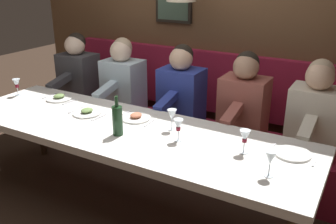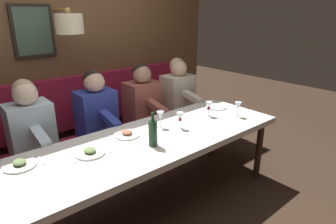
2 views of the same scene
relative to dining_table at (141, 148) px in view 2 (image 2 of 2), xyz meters
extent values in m
plane|color=#332319|center=(0.00, 0.00, -0.68)|extent=(12.00, 12.00, 0.00)
cube|color=silver|center=(0.00, 0.00, 0.03)|extent=(0.90, 2.93, 0.06)
cylinder|color=#352416|center=(-0.35, -1.37, -0.34)|extent=(0.07, 0.07, 0.68)
cylinder|color=#352416|center=(0.35, -1.37, -0.34)|extent=(0.07, 0.07, 0.68)
cube|color=maroon|center=(0.89, 0.00, -0.46)|extent=(0.52, 3.13, 0.45)
cube|color=brown|center=(1.48, 0.00, 0.77)|extent=(0.10, 4.33, 2.90)
cube|color=maroon|center=(1.39, 0.00, 0.09)|extent=(0.10, 3.13, 0.64)
cube|color=black|center=(1.42, 0.35, 0.94)|extent=(0.04, 0.42, 0.54)
cube|color=#384C3D|center=(1.40, 0.35, 0.94)|extent=(0.01, 0.36, 0.48)
cylinder|color=#A37F38|center=(1.25, 0.09, 1.16)|extent=(0.35, 0.02, 0.02)
cylinder|color=beige|center=(1.08, 0.09, 1.02)|extent=(0.28, 0.28, 0.20)
sphere|color=#A37F38|center=(1.08, 0.09, 1.15)|extent=(0.06, 0.06, 0.06)
cube|color=beige|center=(0.89, -1.24, 0.05)|extent=(0.30, 0.40, 0.56)
sphere|color=#D1A889|center=(0.87, -1.24, 0.43)|extent=(0.22, 0.22, 0.22)
sphere|color=tan|center=(0.90, -1.24, 0.46)|extent=(0.20, 0.20, 0.20)
cube|color=beige|center=(0.60, -1.24, 0.09)|extent=(0.33, 0.09, 0.14)
cube|color=#934C42|center=(0.89, -0.65, 0.05)|extent=(0.30, 0.40, 0.56)
sphere|color=#A37A60|center=(0.87, -0.65, 0.43)|extent=(0.22, 0.22, 0.22)
sphere|color=black|center=(0.90, -0.65, 0.46)|extent=(0.20, 0.20, 0.20)
cube|color=#934C42|center=(0.60, -0.65, 0.09)|extent=(0.33, 0.09, 0.14)
cube|color=#283893|center=(0.89, -0.03, 0.05)|extent=(0.30, 0.40, 0.56)
sphere|color=#D1A889|center=(0.87, -0.03, 0.43)|extent=(0.22, 0.22, 0.22)
sphere|color=black|center=(0.90, -0.03, 0.46)|extent=(0.20, 0.20, 0.20)
cube|color=#283893|center=(0.60, -0.03, 0.09)|extent=(0.33, 0.09, 0.14)
cube|color=silver|center=(0.89, 0.66, 0.05)|extent=(0.30, 0.40, 0.56)
sphere|color=beige|center=(0.87, 0.66, 0.43)|extent=(0.22, 0.22, 0.22)
sphere|color=tan|center=(0.90, 0.66, 0.46)|extent=(0.20, 0.20, 0.20)
cube|color=silver|center=(0.60, 0.66, 0.09)|extent=(0.33, 0.09, 0.14)
cylinder|color=white|center=(0.18, -1.23, 0.07)|extent=(0.24, 0.24, 0.01)
cube|color=silver|center=(0.16, -1.37, 0.06)|extent=(0.17, 0.02, 0.01)
cube|color=silver|center=(0.20, -1.08, 0.06)|extent=(0.18, 0.02, 0.01)
cylinder|color=silver|center=(0.24, 0.93, 0.07)|extent=(0.24, 0.24, 0.01)
ellipsoid|color=#668447|center=(0.24, 0.93, 0.09)|extent=(0.11, 0.09, 0.04)
cube|color=silver|center=(0.22, 0.78, 0.06)|extent=(0.17, 0.02, 0.01)
cylinder|color=white|center=(0.19, 0.02, 0.07)|extent=(0.24, 0.24, 0.01)
ellipsoid|color=#B76647|center=(0.19, 0.02, 0.09)|extent=(0.11, 0.09, 0.04)
cube|color=silver|center=(0.17, -0.12, 0.06)|extent=(0.17, 0.02, 0.01)
cube|color=silver|center=(0.21, 0.17, 0.06)|extent=(0.18, 0.02, 0.01)
cylinder|color=silver|center=(0.08, 0.45, 0.07)|extent=(0.24, 0.24, 0.01)
ellipsoid|color=#668447|center=(0.08, 0.45, 0.09)|extent=(0.11, 0.09, 0.04)
cube|color=silver|center=(0.06, 0.30, 0.06)|extent=(0.17, 0.03, 0.01)
cube|color=silver|center=(0.10, 0.59, 0.06)|extent=(0.18, 0.02, 0.01)
cylinder|color=silver|center=(0.00, -0.47, 0.06)|extent=(0.06, 0.06, 0.00)
cylinder|color=silver|center=(0.00, -0.47, 0.10)|extent=(0.01, 0.01, 0.07)
cone|color=silver|center=(0.00, -0.47, 0.18)|extent=(0.07, 0.07, 0.08)
cylinder|color=maroon|center=(0.00, -0.47, 0.15)|extent=(0.03, 0.03, 0.03)
cylinder|color=silver|center=(-0.16, -1.16, 0.06)|extent=(0.06, 0.06, 0.00)
cylinder|color=silver|center=(-0.16, -1.16, 0.10)|extent=(0.01, 0.01, 0.07)
cone|color=silver|center=(-0.16, -1.16, 0.18)|extent=(0.07, 0.07, 0.08)
cylinder|color=silver|center=(0.05, -0.94, 0.06)|extent=(0.06, 0.06, 0.00)
cylinder|color=silver|center=(0.05, -0.94, 0.10)|extent=(0.01, 0.01, 0.07)
cone|color=silver|center=(0.05, -0.94, 0.18)|extent=(0.07, 0.07, 0.08)
cylinder|color=maroon|center=(0.05, -0.94, 0.15)|extent=(0.03, 0.03, 0.02)
cylinder|color=silver|center=(0.14, -0.34, 0.06)|extent=(0.06, 0.06, 0.00)
cylinder|color=silver|center=(0.14, -0.34, 0.10)|extent=(0.01, 0.01, 0.07)
cone|color=silver|center=(0.14, -0.34, 0.18)|extent=(0.07, 0.07, 0.08)
cylinder|color=#19381E|center=(-0.13, -0.03, 0.17)|extent=(0.08, 0.08, 0.22)
cylinder|color=#19381E|center=(-0.13, -0.03, 0.32)|extent=(0.03, 0.03, 0.08)
camera|label=1|loc=(-2.13, -1.60, 1.21)|focal=39.83mm
camera|label=2|loc=(-1.89, 1.30, 1.15)|focal=30.56mm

